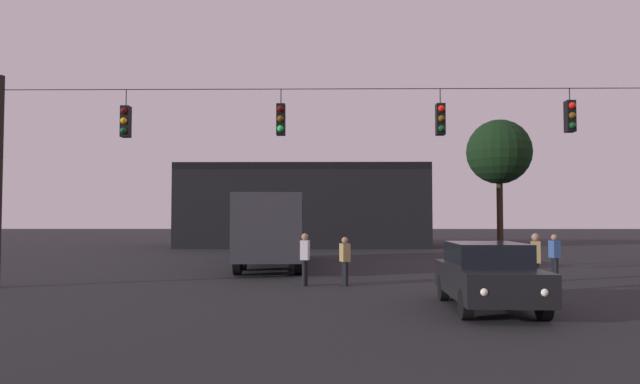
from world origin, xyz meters
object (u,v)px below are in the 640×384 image
at_px(pedestrian_crossing_left, 305,256).
at_px(pedestrian_crossing_center, 555,255).
at_px(pedestrian_crossing_right, 536,259).
at_px(pedestrian_near_bus, 345,259).
at_px(car_near_right, 488,274).
at_px(tree_left_silhouette, 499,152).
at_px(city_bus, 273,223).

height_order(pedestrian_crossing_left, pedestrian_crossing_center, pedestrian_crossing_left).
height_order(pedestrian_crossing_right, pedestrian_near_bus, pedestrian_crossing_right).
distance_m(car_near_right, tree_left_silhouette, 32.99).
bearing_deg(pedestrian_crossing_right, pedestrian_crossing_left, 167.99).
xyz_separation_m(pedestrian_crossing_center, tree_left_silhouette, (5.50, 24.88, 6.23)).
relative_size(city_bus, pedestrian_crossing_center, 7.17).
bearing_deg(city_bus, tree_left_silhouette, 50.55).
relative_size(car_near_right, tree_left_silhouette, 0.46).
height_order(car_near_right, pedestrian_crossing_center, pedestrian_crossing_center).
relative_size(pedestrian_near_bus, tree_left_silhouette, 0.16).
distance_m(pedestrian_crossing_left, pedestrian_crossing_center, 8.43).
distance_m(pedestrian_crossing_center, pedestrian_crossing_right, 3.40).
xyz_separation_m(city_bus, pedestrian_crossing_center, (9.99, -6.06, -1.00)).
bearing_deg(city_bus, pedestrian_crossing_right, -47.30).
bearing_deg(pedestrian_near_bus, car_near_right, -55.72).
bearing_deg(pedestrian_crossing_left, city_bus, 102.64).
bearing_deg(pedestrian_crossing_left, tree_left_silhouette, 62.46).
xyz_separation_m(city_bus, pedestrian_crossing_left, (1.71, -7.61, -0.95)).
height_order(pedestrian_crossing_left, pedestrian_crossing_right, pedestrian_crossing_right).
xyz_separation_m(pedestrian_crossing_left, pedestrian_near_bus, (1.24, 0.07, -0.07)).
bearing_deg(tree_left_silhouette, pedestrian_near_bus, -115.44).
relative_size(pedestrian_crossing_left, pedestrian_crossing_right, 0.98).
relative_size(car_near_right, pedestrian_near_bus, 2.92).
relative_size(pedestrian_crossing_right, tree_left_silhouette, 0.17).
xyz_separation_m(pedestrian_near_bus, tree_left_silhouette, (12.54, 26.37, 6.26)).
bearing_deg(pedestrian_crossing_left, pedestrian_crossing_right, -12.01).
xyz_separation_m(city_bus, car_near_right, (6.10, -12.17, -1.07)).
height_order(city_bus, pedestrian_near_bus, city_bus).
height_order(city_bus, pedestrian_crossing_center, city_bus).
height_order(city_bus, tree_left_silhouette, tree_left_silhouette).
xyz_separation_m(city_bus, pedestrian_near_bus, (2.95, -7.54, -1.03)).
bearing_deg(pedestrian_near_bus, pedestrian_crossing_right, -15.34).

